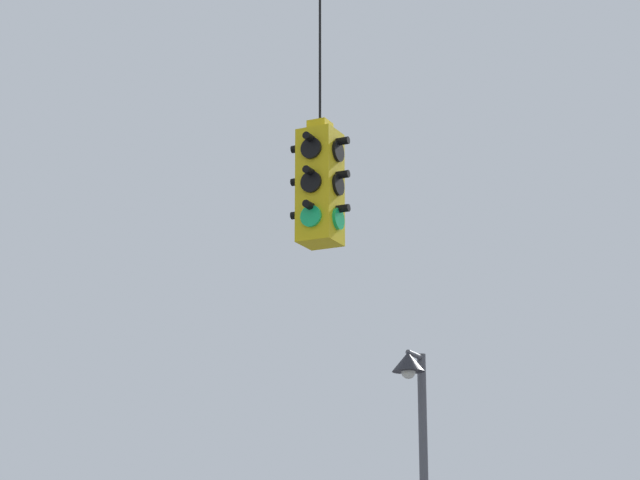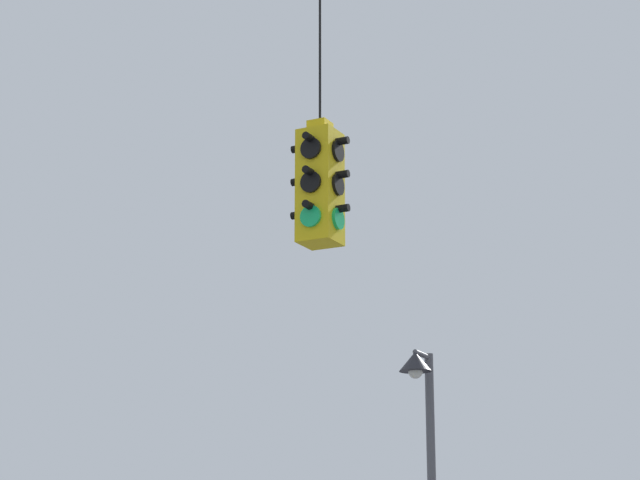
{
  "view_description": "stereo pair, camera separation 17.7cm",
  "coord_description": "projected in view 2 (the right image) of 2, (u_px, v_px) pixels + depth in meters",
  "views": [
    {
      "loc": [
        3.26,
        -9.95,
        1.99
      ],
      "look_at": [
        -1.52,
        -0.26,
        4.99
      ],
      "focal_mm": 70.0,
      "sensor_mm": 36.0,
      "label": 1
    },
    {
      "loc": [
        3.42,
        -9.87,
        1.99
      ],
      "look_at": [
        -1.52,
        -0.26,
        4.99
      ],
      "focal_mm": 70.0,
      "sensor_mm": 36.0,
      "label": 2
    }
  ],
  "objects": [
    {
      "name": "traffic_light_over_intersection",
      "position": [
        320.0,
        184.0,
        11.36
      ],
      "size": [
        0.58,
        0.58,
        3.27
      ],
      "color": "yellow"
    },
    {
      "name": "street_lamp",
      "position": [
        425.0,
        460.0,
        16.61
      ],
      "size": [
        0.44,
        0.77,
        5.08
      ],
      "color": "#515156",
      "rests_on": "ground_plane"
    }
  ]
}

